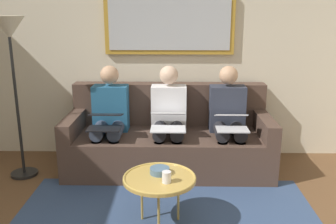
{
  "coord_description": "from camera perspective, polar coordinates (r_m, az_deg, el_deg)",
  "views": [
    {
      "loc": [
        -0.07,
        1.81,
        1.71
      ],
      "look_at": [
        0.0,
        -1.7,
        0.75
      ],
      "focal_mm": 39.8,
      "sensor_mm": 36.0,
      "label": 1
    }
  ],
  "objects": [
    {
      "name": "person_right",
      "position": [
        4.07,
        -8.94,
        -0.57
      ],
      "size": [
        0.38,
        0.58,
        1.14
      ],
      "color": "#235B84",
      "rests_on": "couch"
    },
    {
      "name": "standing_lamp",
      "position": [
        4.01,
        -22.99,
        9.28
      ],
      "size": [
        0.32,
        0.32,
        1.66
      ],
      "color": "black",
      "rests_on": "ground_plane"
    },
    {
      "name": "laptop_silver",
      "position": [
        3.81,
        9.69,
        -1.42
      ],
      "size": [
        0.32,
        0.35,
        0.15
      ],
      "color": "silver"
    },
    {
      "name": "framed_mirror",
      "position": [
        4.32,
        0.22,
        13.18
      ],
      "size": [
        1.47,
        0.05,
        0.66
      ],
      "color": "#B7892D"
    },
    {
      "name": "person_middle",
      "position": [
        4.01,
        0.1,
        -0.63
      ],
      "size": [
        0.38,
        0.58,
        1.14
      ],
      "color": "silver",
      "rests_on": "couch"
    },
    {
      "name": "bowl",
      "position": [
        3.05,
        -1.28,
        -8.97
      ],
      "size": [
        0.16,
        0.16,
        0.05
      ],
      "primitive_type": "cylinder",
      "color": "slate",
      "rests_on": "coffee_table"
    },
    {
      "name": "cup",
      "position": [
        2.89,
        -0.21,
        -9.93
      ],
      "size": [
        0.07,
        0.07,
        0.09
      ],
      "primitive_type": "cylinder",
      "color": "silver",
      "rests_on": "coffee_table"
    },
    {
      "name": "wall_rear",
      "position": [
        4.43,
        0.24,
        9.99
      ],
      "size": [
        6.0,
        0.12,
        2.6
      ],
      "primitive_type": "cube",
      "color": "beige",
      "rests_on": "ground_plane"
    },
    {
      "name": "person_left",
      "position": [
        4.05,
        9.19,
        -0.67
      ],
      "size": [
        0.38,
        0.58,
        1.14
      ],
      "color": "#2D3342",
      "rests_on": "couch"
    },
    {
      "name": "laptop_white",
      "position": [
        3.78,
        0.03,
        -1.27
      ],
      "size": [
        0.35,
        0.38,
        0.17
      ],
      "color": "white"
    },
    {
      "name": "coffee_table",
      "position": [
        3.0,
        -1.32,
        -10.21
      ],
      "size": [
        0.58,
        0.58,
        0.44
      ],
      "color": "tan",
      "rests_on": "ground_plane"
    },
    {
      "name": "laptop_black",
      "position": [
        3.83,
        -9.59,
        -1.31
      ],
      "size": [
        0.33,
        0.34,
        0.14
      ],
      "color": "black"
    },
    {
      "name": "couch",
      "position": [
        4.17,
        0.12,
        -4.31
      ],
      "size": [
        2.2,
        0.9,
        0.9
      ],
      "color": "#4C382D",
      "rests_on": "ground_plane"
    }
  ]
}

